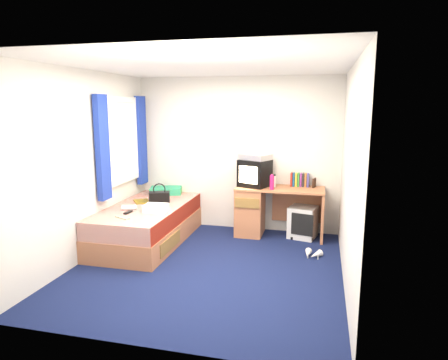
% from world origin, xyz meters
% --- Properties ---
extents(ground, '(3.40, 3.40, 0.00)m').
position_xyz_m(ground, '(0.00, 0.00, 0.00)').
color(ground, '#0C1438').
rests_on(ground, ground).
extents(room_shell, '(3.40, 3.40, 3.40)m').
position_xyz_m(room_shell, '(0.00, 0.00, 1.45)').
color(room_shell, white).
rests_on(room_shell, ground).
extents(bed, '(1.01, 2.00, 0.54)m').
position_xyz_m(bed, '(-1.10, 0.70, 0.27)').
color(bed, '#BB744D').
rests_on(bed, ground).
extents(pillow, '(0.56, 0.44, 0.11)m').
position_xyz_m(pillow, '(-1.14, 1.51, 0.59)').
color(pillow, teal).
rests_on(pillow, bed).
extents(desk, '(1.30, 0.55, 0.75)m').
position_xyz_m(desk, '(0.45, 1.44, 0.41)').
color(desk, '#BB744D').
rests_on(desk, ground).
extents(storage_cube, '(0.46, 0.46, 0.47)m').
position_xyz_m(storage_cube, '(1.07, 1.45, 0.24)').
color(storage_cube, silver).
rests_on(storage_cube, ground).
extents(crt_tv, '(0.52, 0.50, 0.41)m').
position_xyz_m(crt_tv, '(0.33, 1.44, 0.95)').
color(crt_tv, black).
rests_on(crt_tv, desk).
extents(vcr, '(0.53, 0.47, 0.08)m').
position_xyz_m(vcr, '(0.33, 1.44, 1.20)').
color(vcr, silver).
rests_on(vcr, crt_tv).
extents(book_row, '(0.27, 0.13, 0.20)m').
position_xyz_m(book_row, '(0.99, 1.60, 0.85)').
color(book_row, maroon).
rests_on(book_row, desk).
extents(picture_frame, '(0.06, 0.12, 0.14)m').
position_xyz_m(picture_frame, '(1.21, 1.56, 0.82)').
color(picture_frame, black).
rests_on(picture_frame, desk).
extents(pink_water_bottle, '(0.08, 0.08, 0.20)m').
position_xyz_m(pink_water_bottle, '(0.61, 1.26, 0.85)').
color(pink_water_bottle, '#C21B5F').
rests_on(pink_water_bottle, desk).
extents(aerosol_can, '(0.06, 0.06, 0.17)m').
position_xyz_m(aerosol_can, '(0.63, 1.45, 0.84)').
color(aerosol_can, silver).
rests_on(aerosol_can, desk).
extents(handbag, '(0.34, 0.27, 0.28)m').
position_xyz_m(handbag, '(-1.02, 0.96, 0.62)').
color(handbag, black).
rests_on(handbag, bed).
extents(towel, '(0.31, 0.27, 0.10)m').
position_xyz_m(towel, '(-0.85, 0.43, 0.59)').
color(towel, white).
rests_on(towel, bed).
extents(magazine, '(0.33, 0.35, 0.01)m').
position_xyz_m(magazine, '(-1.28, 0.90, 0.55)').
color(magazine, gold).
rests_on(magazine, bed).
extents(water_bottle, '(0.21, 0.13, 0.07)m').
position_xyz_m(water_bottle, '(-1.24, 0.43, 0.58)').
color(water_bottle, silver).
rests_on(water_bottle, bed).
extents(colour_swatch_fan, '(0.23, 0.15, 0.01)m').
position_xyz_m(colour_swatch_fan, '(-1.14, 0.03, 0.55)').
color(colour_swatch_fan, gold).
rests_on(colour_swatch_fan, bed).
extents(remote_control, '(0.06, 0.16, 0.02)m').
position_xyz_m(remote_control, '(-1.18, 0.27, 0.55)').
color(remote_control, black).
rests_on(remote_control, bed).
extents(window_assembly, '(0.11, 1.42, 1.40)m').
position_xyz_m(window_assembly, '(-1.55, 0.90, 1.42)').
color(window_assembly, silver).
rests_on(window_assembly, room_shell).
extents(white_heels, '(0.25, 0.25, 0.09)m').
position_xyz_m(white_heels, '(1.23, 0.65, 0.04)').
color(white_heels, silver).
rests_on(white_heels, ground).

